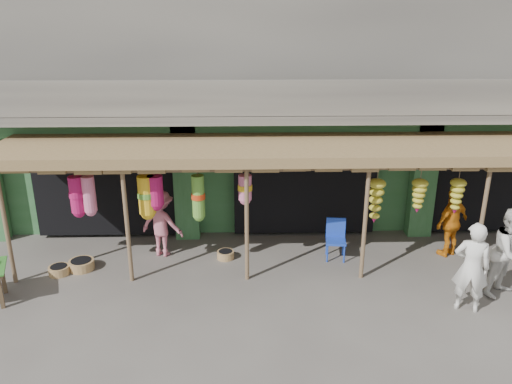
{
  "coord_description": "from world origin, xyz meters",
  "views": [
    {
      "loc": [
        -1.57,
        -9.85,
        5.41
      ],
      "look_at": [
        -1.27,
        1.0,
        1.59
      ],
      "focal_mm": 35.0,
      "sensor_mm": 36.0,
      "label": 1
    }
  ],
  "objects_px": {
    "person_front": "(471,267)",
    "person_shopper": "(162,223)",
    "blue_chair": "(336,236)",
    "person_right": "(510,253)",
    "person_vendor": "(452,222)"
  },
  "relations": [
    {
      "from": "person_front",
      "to": "person_shopper",
      "type": "height_order",
      "value": "person_front"
    },
    {
      "from": "person_front",
      "to": "person_shopper",
      "type": "distance_m",
      "value": 6.76
    },
    {
      "from": "person_vendor",
      "to": "person_shopper",
      "type": "bearing_deg",
      "value": -31.18
    },
    {
      "from": "person_front",
      "to": "person_right",
      "type": "distance_m",
      "value": 1.16
    },
    {
      "from": "person_front",
      "to": "person_shopper",
      "type": "relative_size",
      "value": 1.13
    },
    {
      "from": "person_front",
      "to": "person_right",
      "type": "height_order",
      "value": "person_right"
    },
    {
      "from": "person_front",
      "to": "person_vendor",
      "type": "relative_size",
      "value": 1.08
    },
    {
      "from": "person_front",
      "to": "person_shopper",
      "type": "xyz_separation_m",
      "value": [
        -6.26,
        2.55,
        -0.1
      ]
    },
    {
      "from": "person_shopper",
      "to": "person_vendor",
      "type": "bearing_deg",
      "value": -162.13
    },
    {
      "from": "person_right",
      "to": "person_vendor",
      "type": "bearing_deg",
      "value": 71.51
    },
    {
      "from": "person_shopper",
      "to": "blue_chair",
      "type": "bearing_deg",
      "value": -163.85
    },
    {
      "from": "blue_chair",
      "to": "person_vendor",
      "type": "height_order",
      "value": "person_vendor"
    },
    {
      "from": "blue_chair",
      "to": "person_shopper",
      "type": "xyz_separation_m",
      "value": [
        -4.1,
        0.24,
        0.28
      ]
    },
    {
      "from": "person_right",
      "to": "person_shopper",
      "type": "xyz_separation_m",
      "value": [
        -7.28,
        2.0,
        -0.13
      ]
    },
    {
      "from": "person_right",
      "to": "person_shopper",
      "type": "height_order",
      "value": "person_right"
    }
  ]
}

